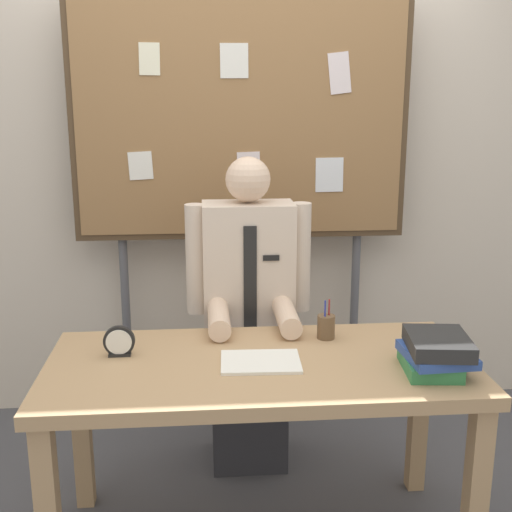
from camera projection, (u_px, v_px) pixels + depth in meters
name	position (u px, v px, depth m)	size (l,w,h in m)	color
back_wall	(239.00, 162.00, 3.40)	(6.40, 0.08, 2.70)	beige
desk	(260.00, 386.00, 2.37)	(1.55, 0.72, 0.75)	tan
person	(249.00, 327.00, 2.92)	(0.55, 0.56, 1.44)	#2D2D33
bulletin_board	(241.00, 124.00, 3.16)	(1.66, 0.09, 2.17)	#4C3823
book_stack	(435.00, 353.00, 2.24)	(0.24, 0.28, 0.13)	#337F47
open_notebook	(259.00, 362.00, 2.32)	(0.28, 0.21, 0.01)	white
desk_clock	(119.00, 342.00, 2.38)	(0.12, 0.04, 0.12)	black
pen_holder	(326.00, 327.00, 2.55)	(0.07, 0.07, 0.16)	brown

